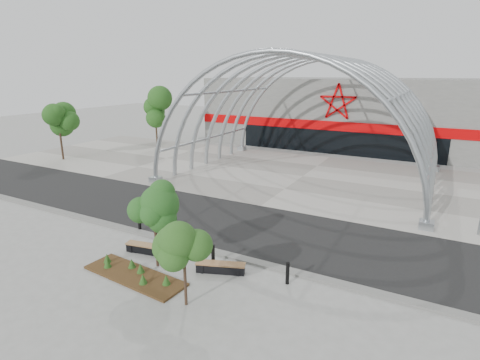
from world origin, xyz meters
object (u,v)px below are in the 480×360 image
at_px(bench_1, 221,268).
at_px(bollard_2, 168,251).
at_px(bench_0, 147,249).
at_px(street_tree_1, 184,247).
at_px(street_tree_0, 154,206).

distance_m(bench_1, bollard_2, 2.83).
xyz_separation_m(bench_0, bollard_2, (1.39, -0.03, 0.20)).
distance_m(street_tree_1, bollard_2, 4.37).
relative_size(bench_0, bollard_2, 2.63).
xyz_separation_m(street_tree_1, bollard_2, (-2.90, 2.56, -2.03)).
distance_m(street_tree_0, street_tree_1, 3.53).
xyz_separation_m(street_tree_1, bench_1, (-0.08, 2.71, -2.23)).
bearing_deg(street_tree_1, bench_1, 91.64).
height_order(bench_0, bench_1, bench_1).
relative_size(street_tree_0, street_tree_1, 1.20).
bearing_deg(street_tree_0, bench_0, 150.20).
bearing_deg(bollard_2, street_tree_1, -41.47).
height_order(bench_1, bollard_2, bollard_2).
distance_m(street_tree_1, bench_1, 3.51).
relative_size(street_tree_0, bench_1, 1.81).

